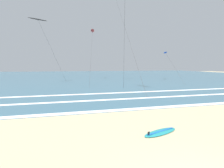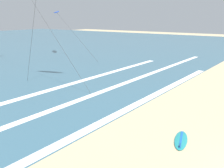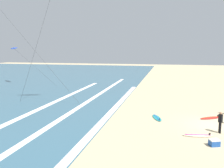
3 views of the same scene
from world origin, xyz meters
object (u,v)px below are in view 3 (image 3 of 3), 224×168
Objects in this scene: surfboard_near_water at (210,118)px; cooler_box at (214,143)px; surfboard_right_spare at (157,118)px; kite_blue_mid_center at (14,48)px; surfer_background_far at (220,120)px; surfboard_foreground_flat at (198,135)px.

cooler_box reaches higher than surfboard_near_water.
surfboard_near_water is 0.96× the size of surfboard_right_spare.
surfboard_near_water is at bearing -76.94° from surfboard_right_spare.
surfboard_near_water is at bearing -116.27° from kite_blue_mid_center.
cooler_box is (-6.41, 0.81, 0.18)m from surfboard_near_water.
surfer_background_far is 3.89m from surfboard_near_water.
cooler_box reaches higher than surfboard_right_spare.
surfer_background_far is at bearing -121.66° from kite_blue_mid_center.
kite_blue_mid_center is at bearing 55.50° from surfboard_foreground_flat.
surfboard_foreground_flat is (-3.73, -3.03, 0.00)m from surfboard_right_spare.
kite_blue_mid_center is (16.17, 25.93, 6.28)m from surfboard_right_spare.
surfboard_right_spare is (2.71, 4.67, -0.91)m from surfer_background_far.
surfboard_right_spare is 4.81m from surfboard_foreground_flat.
cooler_box reaches higher than surfboard_foreground_flat.
cooler_box is (-1.59, -0.81, 0.18)m from surfboard_foreground_flat.
kite_blue_mid_center is at bearing 63.73° from surfboard_near_water.
surfer_background_far is at bearing -120.07° from surfboard_right_spare.
surfboard_right_spare is at bearing 39.06° from surfboard_foreground_flat.
surfboard_near_water is 34.67m from kite_blue_mid_center.
surfer_background_far reaches higher than surfboard_right_spare.
surfer_background_far is 2.18× the size of cooler_box.
surfer_background_far reaches higher than cooler_box.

